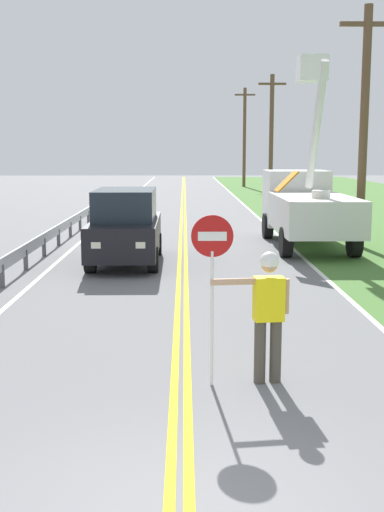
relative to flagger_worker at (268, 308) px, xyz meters
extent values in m
cube|color=yellow|center=(-1.27, 16.56, -1.04)|extent=(0.11, 110.00, 0.01)
cube|color=yellow|center=(-1.09, 16.56, -1.04)|extent=(0.11, 110.00, 0.01)
cube|color=silver|center=(2.42, 16.56, -1.04)|extent=(0.12, 110.00, 0.01)
cube|color=silver|center=(-4.78, 16.56, -1.04)|extent=(0.12, 110.00, 0.01)
cylinder|color=#474238|center=(0.12, 0.01, -0.61)|extent=(0.16, 0.16, 0.88)
cylinder|color=#474238|center=(-0.10, -0.01, -0.61)|extent=(0.16, 0.16, 0.88)
cube|color=yellow|center=(0.01, 0.00, 0.13)|extent=(0.43, 0.29, 0.60)
cylinder|color=tan|center=(-0.49, -0.06, 0.38)|extent=(0.61, 0.16, 0.09)
cylinder|color=tan|center=(0.25, 0.03, 0.16)|extent=(0.09, 0.09, 0.48)
sphere|color=tan|center=(0.01, 0.00, 0.60)|extent=(0.22, 0.22, 0.22)
sphere|color=white|center=(0.01, 0.00, 0.65)|extent=(0.25, 0.25, 0.25)
cylinder|color=silver|center=(-0.76, -0.09, -0.12)|extent=(0.04, 0.04, 1.85)
cylinder|color=#B71414|center=(-0.76, -0.09, 1.00)|extent=(0.56, 0.03, 0.56)
cube|color=white|center=(-0.76, -0.11, 1.00)|extent=(0.38, 0.01, 0.12)
cube|color=silver|center=(2.94, 11.63, 0.16)|extent=(2.30, 4.60, 1.10)
cube|color=silver|center=(2.94, 15.08, 0.41)|extent=(2.20, 2.10, 2.00)
cube|color=#1E2833|center=(2.94, 16.11, 0.71)|extent=(1.98, 0.06, 0.90)
cylinder|color=silver|center=(2.94, 10.71, 0.83)|extent=(0.56, 0.56, 0.24)
cylinder|color=silver|center=(2.94, 11.68, 2.83)|extent=(0.24, 2.14, 3.84)
cube|color=white|center=(2.94, 12.64, 4.70)|extent=(0.90, 0.90, 0.80)
cube|color=orange|center=(1.76, 9.83, 1.26)|extent=(0.59, 0.80, 0.59)
cylinder|color=black|center=(1.91, 14.88, -0.59)|extent=(0.32, 0.92, 0.92)
cylinder|color=black|center=(3.97, 14.88, -0.59)|extent=(0.32, 0.92, 0.92)
cylinder|color=black|center=(1.91, 10.60, -0.59)|extent=(0.32, 0.92, 0.92)
cylinder|color=black|center=(3.97, 10.60, -0.59)|extent=(0.32, 0.92, 0.92)
cube|color=black|center=(-2.79, 9.62, -0.25)|extent=(1.87, 4.61, 0.92)
cube|color=#1E2833|center=(-2.79, 9.62, 0.63)|extent=(1.64, 2.86, 0.84)
cube|color=#EAEACC|center=(-2.22, 7.35, -0.20)|extent=(0.24, 0.06, 0.16)
cube|color=#EAEACC|center=(-3.32, 7.34, -0.20)|extent=(0.24, 0.06, 0.16)
cylinder|color=black|center=(-1.96, 8.20, -0.71)|extent=(0.28, 0.68, 0.68)
cylinder|color=black|center=(-3.60, 8.19, -0.71)|extent=(0.28, 0.68, 0.68)
cylinder|color=black|center=(-1.98, 11.05, -0.71)|extent=(0.28, 0.68, 0.68)
cylinder|color=black|center=(-3.62, 11.04, -0.71)|extent=(0.28, 0.68, 0.68)
cylinder|color=brown|center=(4.70, 12.76, 2.82)|extent=(0.28, 0.28, 7.73)
cube|color=brown|center=(4.70, 12.76, 6.08)|extent=(1.80, 0.14, 0.14)
cylinder|color=brown|center=(4.58, 34.41, 2.98)|extent=(0.28, 0.28, 8.05)
cube|color=brown|center=(4.58, 34.41, 6.40)|extent=(1.80, 0.14, 0.14)
cylinder|color=brown|center=(4.20, 49.46, 3.26)|extent=(0.28, 0.28, 8.62)
cube|color=brown|center=(4.20, 49.46, 6.98)|extent=(1.80, 0.14, 0.14)
cube|color=#9EA0A3|center=(-5.38, 12.00, -0.50)|extent=(0.06, 32.00, 0.32)
cube|color=#4C4C51|center=(-5.38, 6.29, -0.77)|extent=(0.10, 0.10, 0.55)
cube|color=#4C4C51|center=(-5.38, 8.57, -0.77)|extent=(0.10, 0.10, 0.55)
cube|color=#4C4C51|center=(-5.38, 10.86, -0.77)|extent=(0.10, 0.10, 0.55)
cube|color=#4C4C51|center=(-5.38, 13.14, -0.77)|extent=(0.10, 0.10, 0.55)
cube|color=#4C4C51|center=(-5.38, 15.43, -0.77)|extent=(0.10, 0.10, 0.55)
cube|color=#4C4C51|center=(-5.38, 17.72, -0.77)|extent=(0.10, 0.10, 0.55)
cube|color=#4C4C51|center=(-5.38, 20.00, -0.77)|extent=(0.10, 0.10, 0.55)
cube|color=#4C4C51|center=(-5.38, 22.29, -0.77)|extent=(0.10, 0.10, 0.55)
cube|color=#4C4C51|center=(-5.38, 24.57, -0.77)|extent=(0.10, 0.10, 0.55)
cube|color=#4C4C51|center=(-5.38, 26.86, -0.77)|extent=(0.10, 0.10, 0.55)
camera|label=1|loc=(-1.13, -8.53, 2.11)|focal=45.38mm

